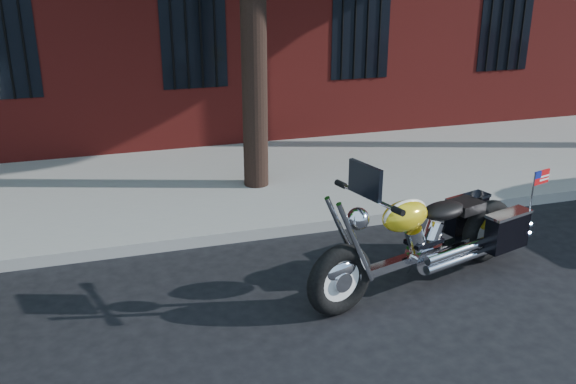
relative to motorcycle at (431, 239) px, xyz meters
name	(u,v)px	position (x,y,z in m)	size (l,w,h in m)	color
ground	(278,291)	(-1.63, 0.28, -0.51)	(120.00, 120.00, 0.00)	black
curb	(247,233)	(-1.63, 1.66, -0.44)	(40.00, 0.16, 0.15)	gray
sidewalk	(219,184)	(-1.63, 3.54, -0.44)	(40.00, 3.60, 0.15)	gray
motorcycle	(431,239)	(0.00, 0.00, 0.00)	(3.01, 1.37, 1.52)	black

